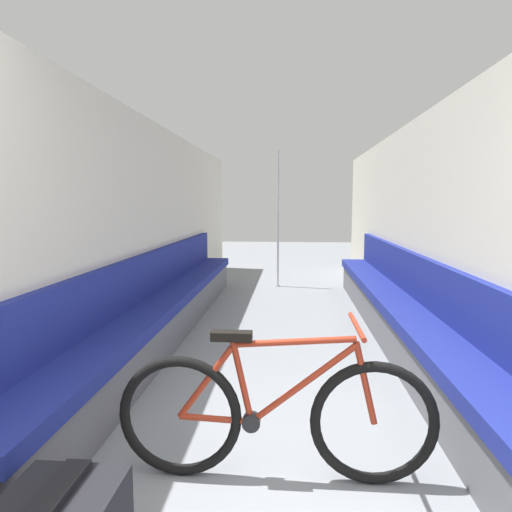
% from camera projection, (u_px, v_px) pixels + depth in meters
% --- Properties ---
extents(wall_left, '(0.10, 10.17, 2.23)m').
position_uv_depth(wall_left, '(141.00, 229.00, 4.56)').
color(wall_left, beige).
rests_on(wall_left, ground).
extents(wall_right, '(0.10, 10.17, 2.23)m').
position_uv_depth(wall_right, '(427.00, 230.00, 4.35)').
color(wall_right, beige).
rests_on(wall_right, ground).
extents(bench_seat_row_left, '(0.42, 5.96, 0.88)m').
position_uv_depth(bench_seat_row_left, '(165.00, 309.00, 4.64)').
color(bench_seat_row_left, '#5B5B60').
rests_on(bench_seat_row_left, ground).
extents(bench_seat_row_right, '(0.42, 5.96, 0.88)m').
position_uv_depth(bench_seat_row_right, '(399.00, 313.00, 4.46)').
color(bench_seat_row_right, '#5B5B60').
rests_on(bench_seat_row_right, ground).
extents(bicycle, '(1.58, 0.46, 0.81)m').
position_uv_depth(bicycle, '(275.00, 415.00, 2.25)').
color(bicycle, black).
rests_on(bicycle, ground).
extents(grab_pole_near, '(0.08, 0.08, 2.21)m').
position_uv_depth(grab_pole_near, '(278.00, 221.00, 7.42)').
color(grab_pole_near, gray).
rests_on(grab_pole_near, ground).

